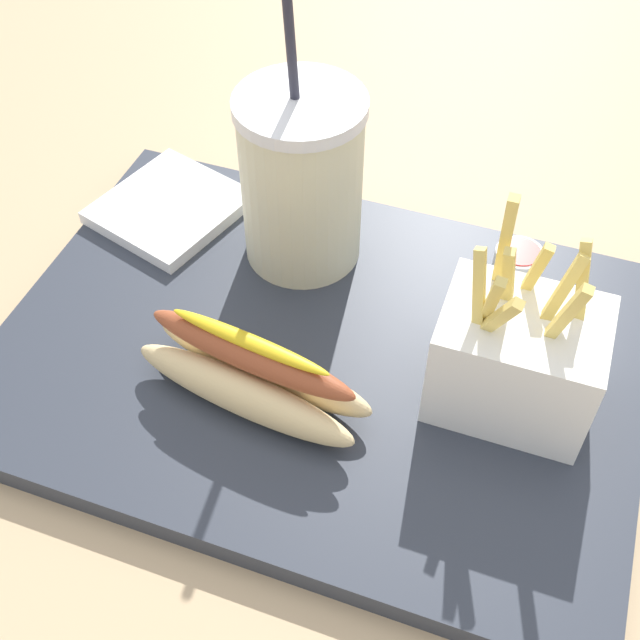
% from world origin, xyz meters
% --- Properties ---
extents(ground_plane, '(2.40, 2.40, 0.02)m').
position_xyz_m(ground_plane, '(0.00, 0.00, -0.01)').
color(ground_plane, tan).
extents(food_tray, '(0.47, 0.34, 0.02)m').
position_xyz_m(food_tray, '(0.00, 0.00, 0.01)').
color(food_tray, '#2D333D').
rests_on(food_tray, ground_plane).
extents(soda_cup, '(0.10, 0.10, 0.24)m').
position_xyz_m(soda_cup, '(0.05, -0.09, 0.09)').
color(soda_cup, beige).
rests_on(soda_cup, food_tray).
extents(fries_basket, '(0.11, 0.08, 0.16)m').
position_xyz_m(fries_basket, '(-0.14, -0.00, 0.06)').
color(fries_basket, white).
rests_on(fries_basket, food_tray).
extents(hot_dog_1, '(0.18, 0.08, 0.06)m').
position_xyz_m(hot_dog_1, '(0.03, 0.06, 0.05)').
color(hot_dog_1, '#E5C689').
rests_on(hot_dog_1, food_tray).
extents(ketchup_cup_1, '(0.04, 0.04, 0.02)m').
position_xyz_m(ketchup_cup_1, '(-0.12, -0.13, 0.03)').
color(ketchup_cup_1, white).
rests_on(ketchup_cup_1, food_tray).
extents(napkin_stack, '(0.13, 0.14, 0.01)m').
position_xyz_m(napkin_stack, '(0.17, -0.10, 0.03)').
color(napkin_stack, white).
rests_on(napkin_stack, food_tray).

